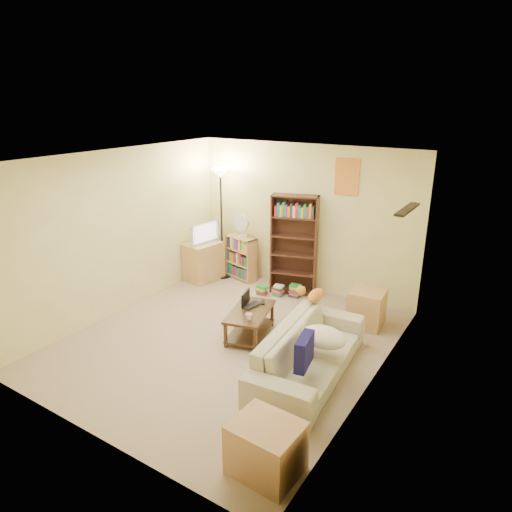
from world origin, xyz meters
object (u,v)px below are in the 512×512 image
object	(u,v)px
floor_lamp	(221,192)
tabby_cat	(313,294)
laptop	(254,306)
television	(202,233)
desk_fan	(242,225)
tv_stand	(204,261)
short_bookshelf	(241,258)
mug	(249,317)
sofa	(310,352)
end_cabinet	(266,448)
side_table	(367,308)
coffee_table	(250,320)
tall_bookshelf	(294,243)

from	to	relation	value
floor_lamp	tabby_cat	bearing A→B (deg)	-27.28
floor_lamp	laptop	bearing A→B (deg)	-42.18
television	desk_fan	size ratio (longest dim) A/B	1.59
tv_stand	short_bookshelf	xyz separation A→B (m)	(0.56, 0.40, 0.05)
mug	floor_lamp	bearing A→B (deg)	134.05
mug	sofa	bearing A→B (deg)	-9.27
mug	end_cabinet	size ratio (longest dim) A/B	0.21
tv_stand	floor_lamp	xyz separation A→B (m)	(0.22, 0.29, 1.26)
mug	end_cabinet	distance (m)	2.19
sofa	tabby_cat	bearing A→B (deg)	18.61
sofa	tv_stand	xyz separation A→B (m)	(-3.00, 1.74, 0.05)
laptop	desk_fan	xyz separation A→B (m)	(-1.28, 1.58, 0.63)
television	side_table	xyz separation A→B (m)	(3.16, -0.15, -0.62)
coffee_table	short_bookshelf	world-z (taller)	short_bookshelf
desk_fan	laptop	bearing A→B (deg)	-51.07
television	end_cabinet	bearing A→B (deg)	-125.32
sofa	laptop	size ratio (longest dim) A/B	6.59
side_table	tv_stand	bearing A→B (deg)	177.21
laptop	side_table	xyz separation A→B (m)	(1.27, 1.07, -0.14)
tabby_cat	desk_fan	size ratio (longest dim) A/B	1.13
mug	tv_stand	bearing A→B (deg)	142.03
floor_lamp	coffee_table	bearing A→B (deg)	-44.36
tabby_cat	tall_bookshelf	xyz separation A→B (m)	(-0.99, 1.31, 0.21)
coffee_table	floor_lamp	world-z (taller)	floor_lamp
coffee_table	short_bookshelf	size ratio (longest dim) A/B	1.23
end_cabinet	laptop	bearing A→B (deg)	124.80
mug	desk_fan	distance (m)	2.49
mug	television	xyz separation A→B (m)	(-2.03, 1.59, 0.45)
tabby_cat	floor_lamp	distance (m)	2.91
television	floor_lamp	xyz separation A→B (m)	(0.22, 0.29, 0.71)
television	short_bookshelf	bearing A→B (deg)	-44.69
tall_bookshelf	side_table	world-z (taller)	tall_bookshelf
laptop	floor_lamp	xyz separation A→B (m)	(-1.67, 1.51, 1.20)
mug	television	distance (m)	2.62
coffee_table	tall_bookshelf	distance (m)	1.82
tv_stand	tall_bookshelf	bearing A→B (deg)	21.03
sofa	floor_lamp	world-z (taller)	floor_lamp
laptop	television	distance (m)	2.29
sofa	tv_stand	world-z (taller)	tv_stand
coffee_table	mug	bearing A→B (deg)	-73.46
laptop	sofa	bearing A→B (deg)	-107.61
tall_bookshelf	side_table	distance (m)	1.68
coffee_table	mug	xyz separation A→B (m)	(0.15, -0.24, 0.19)
tabby_cat	tv_stand	distance (m)	2.86
tv_stand	side_table	distance (m)	3.16
end_cabinet	mug	bearing A→B (deg)	127.08
laptop	side_table	size ratio (longest dim) A/B	0.59
laptop	floor_lamp	world-z (taller)	floor_lamp
laptop	desk_fan	world-z (taller)	desk_fan
sofa	tall_bookshelf	world-z (taller)	tall_bookshelf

